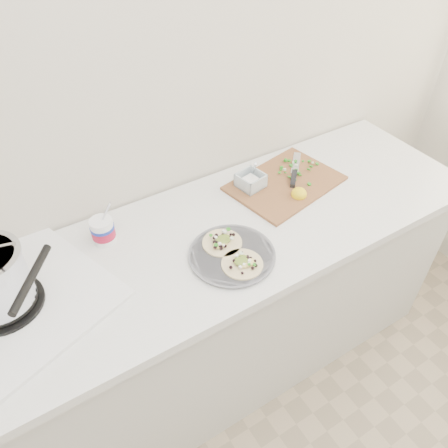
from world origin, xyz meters
TOP-DOWN VIEW (x-y plane):
  - counter at (0.00, 1.43)m, footprint 2.44×0.66m
  - taco_plate at (0.14, 1.29)m, footprint 0.30×0.30m
  - tub at (-0.20, 1.59)m, footprint 0.08×0.08m
  - cutboard at (0.54, 1.53)m, footprint 0.50×0.39m

SIDE VIEW (x-z plane):
  - counter at x=0.00m, z-range 0.00..0.90m
  - cutboard at x=0.54m, z-range 0.88..0.95m
  - taco_plate at x=0.14m, z-range 0.90..0.94m
  - tub at x=-0.20m, z-range 0.87..1.06m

